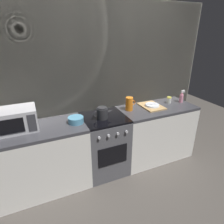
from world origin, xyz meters
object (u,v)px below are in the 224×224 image
mixing_bowl (76,120)px  dish_pile (152,106)px  spice_jar (169,100)px  spray_bottle (181,98)px  kettle (102,113)px  pitcher (129,104)px  stove_unit (104,144)px  microwave (16,120)px

mixing_bowl → dish_pile: (1.22, 0.07, -0.02)m
spice_jar → spray_bottle: 0.22m
kettle → spray_bottle: (1.43, 0.07, -0.00)m
pitcher → spice_jar: size_ratio=1.90×
pitcher → dish_pile: size_ratio=0.50×
stove_unit → spray_bottle: 1.49m
pitcher → dish_pile: (0.38, -0.03, -0.08)m
mixing_bowl → pitcher: bearing=6.6°
kettle → stove_unit: bearing=47.5°
mixing_bowl → pitcher: 0.84m
stove_unit → pitcher: 0.71m
mixing_bowl → spray_bottle: bearing=1.5°
microwave → pitcher: size_ratio=2.30×
dish_pile → spice_jar: size_ratio=3.81×
stove_unit → kettle: kettle is taller
spray_bottle → microwave: bearing=178.8°
dish_pile → spice_jar: (0.36, 0.03, 0.03)m
mixing_bowl → dish_pile: bearing=3.1°
microwave → pitcher: bearing=-0.1°
microwave → mixing_bowl: bearing=-8.2°
stove_unit → spice_jar: 1.28m
microwave → spice_jar: (2.26, -0.00, -0.08)m
dish_pile → spice_jar: 0.36m
dish_pile → spray_bottle: spray_bottle is taller
mixing_bowl → pitcher: (0.84, 0.10, 0.06)m
mixing_bowl → spice_jar: (1.58, 0.10, 0.01)m
kettle → spice_jar: kettle is taller
pitcher → spice_jar: 0.74m
spice_jar → kettle: bearing=-174.4°
pitcher → mixing_bowl: bearing=-173.4°
microwave → spray_bottle: microwave is taller
spice_jar → microwave: bearing=180.0°
spice_jar → stove_unit: bearing=-176.4°
pitcher → spray_bottle: spray_bottle is taller
stove_unit → microwave: size_ratio=1.96×
mixing_bowl → dish_pile: mixing_bowl is taller
stove_unit → mixing_bowl: bearing=-176.5°
microwave → pitcher: microwave is taller
dish_pile → mixing_bowl: bearing=-176.9°
microwave → kettle: 1.06m
stove_unit → kettle: 0.54m
microwave → mixing_bowl: 0.70m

